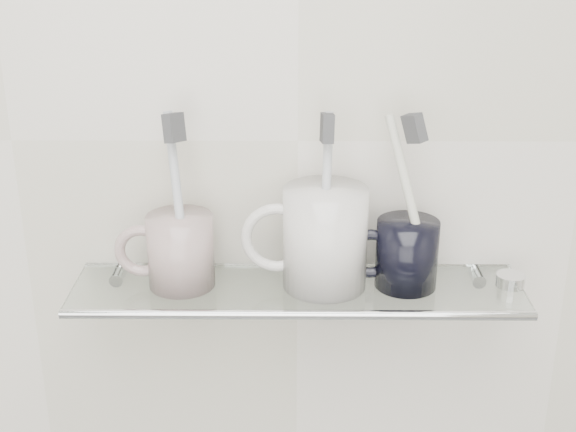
{
  "coord_description": "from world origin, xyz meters",
  "views": [
    {
      "loc": [
        -0.0,
        0.24,
        1.51
      ],
      "look_at": [
        -0.01,
        1.04,
        1.18
      ],
      "focal_mm": 50.0,
      "sensor_mm": 36.0,
      "label": 1
    }
  ],
  "objects_px": {
    "mug_left": "(181,251)",
    "mug_center": "(325,238)",
    "shelf_glass": "(297,290)",
    "mug_right": "(407,254)"
  },
  "relations": [
    {
      "from": "mug_left",
      "to": "mug_center",
      "type": "relative_size",
      "value": 0.72
    },
    {
      "from": "mug_left",
      "to": "mug_right",
      "type": "bearing_deg",
      "value": 0.41
    },
    {
      "from": "mug_left",
      "to": "mug_center",
      "type": "bearing_deg",
      "value": 0.41
    },
    {
      "from": "shelf_glass",
      "to": "mug_center",
      "type": "distance_m",
      "value": 0.07
    },
    {
      "from": "mug_right",
      "to": "mug_left",
      "type": "bearing_deg",
      "value": 156.94
    },
    {
      "from": "mug_left",
      "to": "shelf_glass",
      "type": "bearing_deg",
      "value": -1.82
    },
    {
      "from": "shelf_glass",
      "to": "mug_right",
      "type": "xyz_separation_m",
      "value": [
        0.12,
        0.0,
        0.04
      ]
    },
    {
      "from": "mug_center",
      "to": "mug_right",
      "type": "distance_m",
      "value": 0.09
    },
    {
      "from": "mug_right",
      "to": "shelf_glass",
      "type": "bearing_deg",
      "value": 159.32
    },
    {
      "from": "shelf_glass",
      "to": "mug_right",
      "type": "relative_size",
      "value": 6.51
    }
  ]
}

